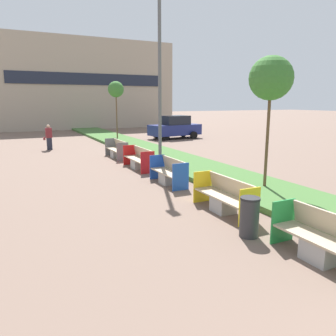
# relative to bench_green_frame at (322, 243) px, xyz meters

# --- Properties ---
(planter_grass_strip) EXTENTS (2.80, 120.00, 0.18)m
(planter_grass_strip) POSITION_rel_bench_green_frame_xyz_m (2.26, 7.98, -0.28)
(planter_grass_strip) COLOR #426B33
(planter_grass_strip) RESTS_ON ground
(building_backdrop) EXTENTS (19.53, 7.54, 9.62)m
(building_backdrop) POSITION_rel_bench_green_frame_xyz_m (3.06, 35.66, 4.45)
(building_backdrop) COLOR tan
(building_backdrop) RESTS_ON ground
(bench_green_frame) EXTENTS (0.65, 2.01, 0.94)m
(bench_green_frame) POSITION_rel_bench_green_frame_xyz_m (0.00, 0.00, 0.00)
(bench_green_frame) COLOR #9E9B96
(bench_green_frame) RESTS_ON ground
(bench_yellow_frame) EXTENTS (0.65, 2.20, 0.94)m
(bench_yellow_frame) POSITION_rel_bench_green_frame_xyz_m (0.00, 3.15, 0.01)
(bench_yellow_frame) COLOR #9E9B96
(bench_yellow_frame) RESTS_ON ground
(bench_blue_frame) EXTENTS (0.65, 1.99, 0.94)m
(bench_blue_frame) POSITION_rel_bench_green_frame_xyz_m (-0.00, 6.62, -0.00)
(bench_blue_frame) COLOR #9E9B96
(bench_blue_frame) RESTS_ON ground
(bench_red_frame) EXTENTS (0.65, 2.33, 0.94)m
(bench_red_frame) POSITION_rel_bench_green_frame_xyz_m (0.00, 9.72, 0.01)
(bench_red_frame) COLOR #9E9B96
(bench_red_frame) RESTS_ON ground
(bench_grey_frame) EXTENTS (0.65, 2.22, 0.94)m
(bench_grey_frame) POSITION_rel_bench_green_frame_xyz_m (0.00, 13.01, 0.01)
(bench_grey_frame) COLOR #9E9B96
(bench_grey_frame) RESTS_ON ground
(litter_bin) EXTENTS (0.44, 0.44, 0.91)m
(litter_bin) POSITION_rel_bench_green_frame_xyz_m (-0.49, 1.53, 0.09)
(litter_bin) COLOR #2D2D30
(litter_bin) RESTS_ON ground
(street_lamp_post) EXTENTS (0.24, 0.44, 7.32)m
(street_lamp_post) POSITION_rel_bench_green_frame_xyz_m (0.61, 8.74, 3.68)
(street_lamp_post) COLOR #56595B
(street_lamp_post) RESTS_ON ground
(sapling_tree_near) EXTENTS (1.40, 1.40, 4.42)m
(sapling_tree_near) POSITION_rel_bench_green_frame_xyz_m (2.49, 4.33, 3.33)
(sapling_tree_near) COLOR brown
(sapling_tree_near) RESTS_ON ground
(sapling_tree_far) EXTENTS (1.22, 1.22, 4.50)m
(sapling_tree_far) POSITION_rel_bench_green_frame_xyz_m (2.49, 20.98, 3.49)
(sapling_tree_far) COLOR brown
(sapling_tree_far) RESTS_ON ground
(pedestrian_walking) EXTENTS (0.53, 0.24, 1.58)m
(pedestrian_walking) POSITION_rel_bench_green_frame_xyz_m (-2.95, 17.69, 0.43)
(pedestrian_walking) COLOR #232633
(pedestrian_walking) RESTS_ON ground
(parked_car_distant) EXTENTS (4.38, 2.26, 1.86)m
(parked_car_distant) POSITION_rel_bench_green_frame_xyz_m (7.03, 19.89, 0.55)
(parked_car_distant) COLOR navy
(parked_car_distant) RESTS_ON ground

